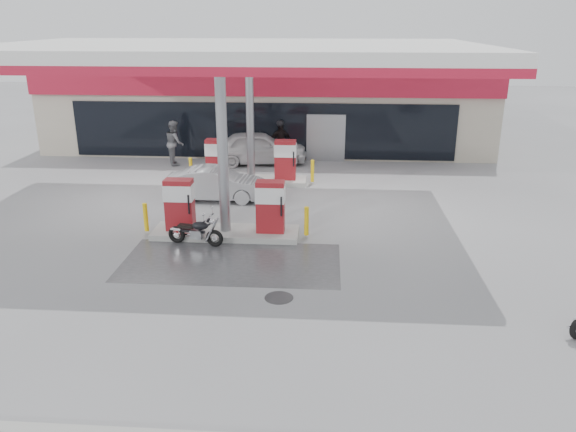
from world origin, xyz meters
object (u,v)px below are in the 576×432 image
pump_island_far (251,166)px  parked_motorcycle (196,232)px  pump_island_near (225,214)px  attendant (175,143)px  hatchback_silver (216,184)px  parked_car_left (180,137)px  parked_car_right (356,140)px  sedan_white (258,148)px  biker_walking (280,142)px

pump_island_far → parked_motorcycle: pump_island_far is taller
pump_island_near → pump_island_far: bearing=90.0°
pump_island_near → pump_island_far: 6.00m
pump_island_near → pump_island_far: size_ratio=1.00×
parked_motorcycle → attendant: attendant is taller
hatchback_silver → parked_car_left: (-3.51, 8.40, 0.02)m
parked_car_right → sedan_white: bearing=145.3°
hatchback_silver → parked_car_right: (5.49, 8.40, -0.01)m
pump_island_far → pump_island_near: bearing=-90.0°
parked_car_right → parked_car_left: bearing=113.9°
hatchback_silver → pump_island_far: bearing=-22.3°
sedan_white → attendant: size_ratio=2.20×
sedan_white → hatchback_silver: size_ratio=1.20×
pump_island_far → sedan_white: (-0.09, 3.20, 0.05)m
pump_island_near → parked_car_left: 12.82m
parked_motorcycle → biker_walking: (1.61, 10.60, 0.52)m
sedan_white → pump_island_near: bearing=172.7°
pump_island_near → pump_island_far: (0.00, 6.00, 0.00)m
sedan_white → parked_car_left: bearing=49.7°
pump_island_far → attendant: attendant is taller
pump_island_far → hatchback_silver: pump_island_far is taller
parked_motorcycle → hatchback_silver: 4.42m
hatchback_silver → parked_car_left: size_ratio=0.85×
pump_island_near → attendant: attendant is taller
pump_island_far → sedan_white: pump_island_far is taller
pump_island_far → attendant: 4.80m
pump_island_near → biker_walking: bearing=84.9°
pump_island_near → parked_car_left: size_ratio=1.18×
pump_island_far → parked_car_right: (4.50, 6.00, -0.11)m
biker_walking → pump_island_far: bearing=-118.2°
attendant → hatchback_silver: attendant is taller
hatchback_silver → parked_car_left: 9.10m
pump_island_far → biker_walking: (0.88, 3.80, 0.20)m
pump_island_far → parked_motorcycle: 6.85m
sedan_white → hatchback_silver: bearing=163.0°
pump_island_far → parked_car_right: size_ratio=1.19×
hatchback_silver → parked_car_right: 10.04m
parked_motorcycle → biker_walking: size_ratio=0.95×
parked_car_left → attendant: bearing=-154.0°
hatchback_silver → parked_car_left: parked_car_left is taller
parked_motorcycle → pump_island_far: bearing=94.0°
pump_island_near → hatchback_silver: pump_island_near is taller
pump_island_far → parked_car_right: 7.50m
parked_motorcycle → sedan_white: size_ratio=0.39×
sedan_white → biker_walking: size_ratio=2.43×
parked_motorcycle → sedan_white: (0.64, 10.00, 0.36)m
pump_island_near → hatchback_silver: size_ratio=1.39×
sedan_white → parked_car_right: sedan_white is taller
attendant → biker_walking: size_ratio=1.11×
attendant → pump_island_far: bearing=-148.5°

